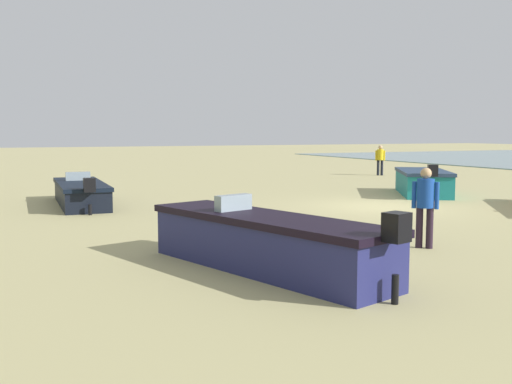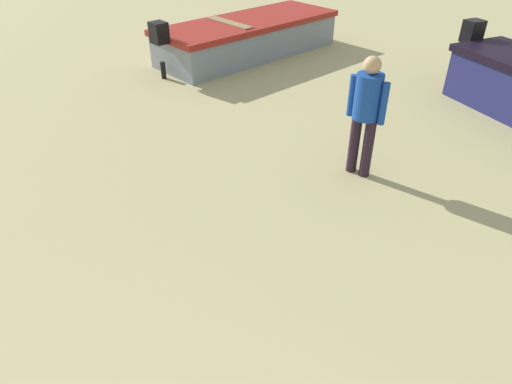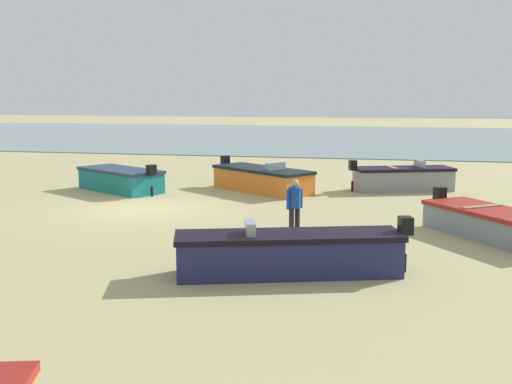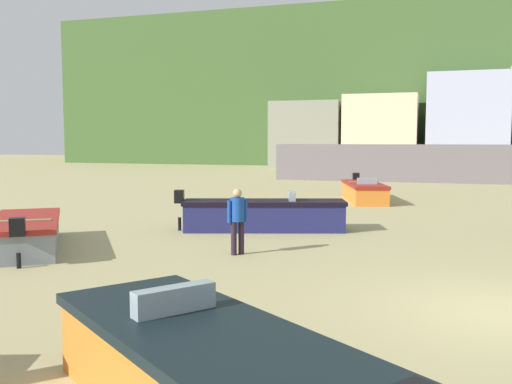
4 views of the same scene
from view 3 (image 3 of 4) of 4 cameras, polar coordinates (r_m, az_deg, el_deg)
ground_plane at (r=22.48m, az=-9.95°, el=-1.47°), size 160.00×160.00×0.00m
tidal_water at (r=57.22m, az=3.73°, el=4.92°), size 80.00×36.00×0.06m
boat_orange_0 at (r=25.97m, az=0.55°, el=1.14°), size 4.62×4.01×1.27m
boat_grey_2 at (r=26.85m, az=12.92°, el=1.18°), size 4.31×2.66×1.27m
boat_navy_4 at (r=14.17m, az=2.97°, el=-5.48°), size 5.24×2.67×1.26m
boat_grey_5 at (r=18.81m, az=20.42°, el=-2.66°), size 3.84×4.47×1.11m
boat_teal_6 at (r=26.59m, az=-11.93°, el=1.08°), size 4.15×3.41×1.23m
beach_walker_distant at (r=17.74m, az=3.45°, el=-0.99°), size 0.48×0.48×1.62m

